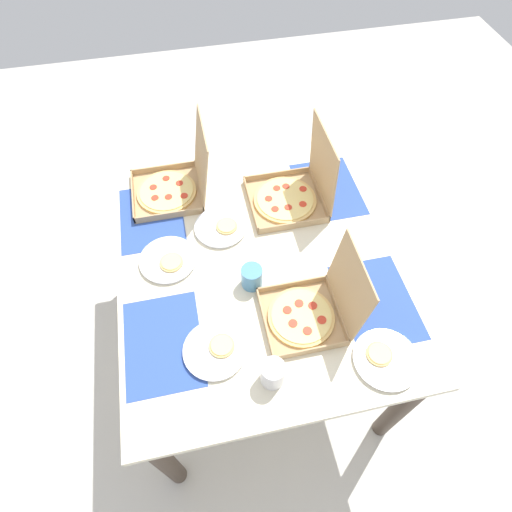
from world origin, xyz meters
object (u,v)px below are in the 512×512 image
cup_clear_right (273,373)px  plate_far_left (221,227)px  plate_middle (168,260)px  pizza_box_center (311,310)px  pizza_box_edge_far (293,192)px  plate_far_right (385,359)px  pizza_box_corner_right (174,184)px  plate_near_right (216,350)px  cup_spare (252,277)px

cup_clear_right → plate_far_left: bearing=-174.7°
plate_middle → cup_clear_right: bearing=28.3°
pizza_box_center → pizza_box_edge_far: pizza_box_edge_far is taller
pizza_box_center → plate_far_right: size_ratio=1.39×
pizza_box_corner_right → plate_near_right: 0.76m
pizza_box_center → pizza_box_corner_right: size_ratio=0.89×
pizza_box_corner_right → plate_far_left: bearing=33.8°
plate_middle → cup_spare: size_ratio=2.44×
pizza_box_center → plate_far_left: 0.52m
pizza_box_edge_far → plate_middle: (0.21, -0.55, -0.04)m
pizza_box_corner_right → cup_clear_right: pizza_box_corner_right is taller
pizza_box_corner_right → plate_middle: pizza_box_corner_right is taller
plate_far_left → cup_spare: bearing=13.7°
plate_far_left → plate_near_right: bearing=-11.3°
pizza_box_edge_far → plate_middle: 0.59m
plate_near_right → plate_middle: bearing=-163.0°
cup_spare → cup_clear_right: 0.37m
pizza_box_edge_far → plate_far_right: (0.76, 0.12, -0.04)m
plate_near_right → plate_far_right: same height
plate_far_right → cup_clear_right: cup_clear_right is taller
plate_middle → plate_far_left: bearing=117.8°
pizza_box_edge_far → cup_spare: bearing=-34.4°
cup_spare → cup_clear_right: bearing=-1.4°
plate_far_right → plate_far_left: bearing=-146.6°
pizza_box_corner_right → plate_middle: 0.37m
pizza_box_center → pizza_box_corner_right: pizza_box_corner_right is taller
plate_near_right → plate_far_left: same height
pizza_box_corner_right → cup_spare: size_ratio=3.74×
plate_near_right → plate_far_right: bearing=74.7°
plate_middle → plate_far_right: (0.55, 0.67, 0.00)m
pizza_box_edge_far → cup_spare: 0.45m
plate_far_left → cup_clear_right: (0.65, 0.06, 0.04)m
pizza_box_corner_right → cup_spare: 0.58m
pizza_box_corner_right → plate_near_right: bearing=4.4°
cup_clear_right → pizza_box_center: bearing=136.1°
plate_far_left → pizza_box_edge_far: bearing=105.4°
pizza_box_edge_far → cup_spare: (0.37, -0.26, -0.01)m
pizza_box_corner_right → plate_near_right: size_ratio=1.58×
pizza_box_corner_right → plate_middle: (0.36, -0.06, -0.04)m
pizza_box_center → cup_spare: pizza_box_center is taller
cup_spare → plate_far_left: bearing=-166.3°
pizza_box_corner_right → cup_clear_right: bearing=14.0°
pizza_box_edge_far → cup_clear_right: 0.79m
pizza_box_corner_right → plate_far_right: (0.91, 0.60, -0.04)m
pizza_box_edge_far → plate_near_right: size_ratio=1.59×
plate_middle → cup_spare: (0.16, 0.30, 0.04)m
plate_far_left → cup_spare: size_ratio=2.36×
pizza_box_center → cup_spare: (-0.18, -0.17, -0.00)m
cup_clear_right → plate_near_right: bearing=-128.9°
pizza_box_edge_far → cup_clear_right: bearing=-19.7°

